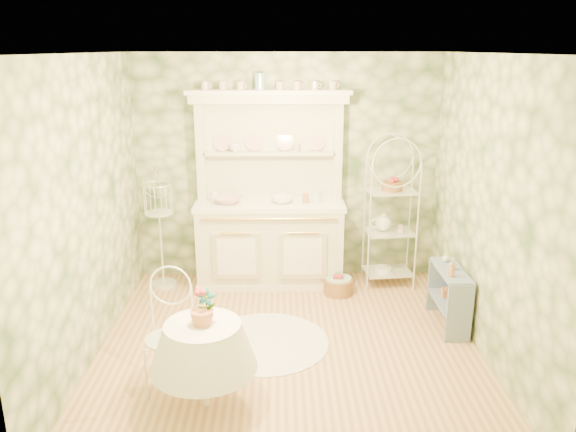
{
  "coord_description": "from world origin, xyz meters",
  "views": [
    {
      "loc": [
        -0.08,
        -4.8,
        2.75
      ],
      "look_at": [
        0.0,
        0.5,
        1.15
      ],
      "focal_mm": 35.0,
      "sensor_mm": 36.0,
      "label": 1
    }
  ],
  "objects_px": {
    "round_table": "(204,368)",
    "birdcage_stand": "(160,224)",
    "kitchen_dresser": "(269,191)",
    "floor_basket": "(338,286)",
    "bakers_rack": "(391,207)",
    "cafe_chair": "(169,333)",
    "side_shelf": "(449,298)"
  },
  "relations": [
    {
      "from": "kitchen_dresser",
      "to": "side_shelf",
      "type": "distance_m",
      "value": 2.31
    },
    {
      "from": "birdcage_stand",
      "to": "cafe_chair",
      "type": "bearing_deg",
      "value": -76.97
    },
    {
      "from": "birdcage_stand",
      "to": "floor_basket",
      "type": "distance_m",
      "value": 2.2
    },
    {
      "from": "cafe_chair",
      "to": "birdcage_stand",
      "type": "relative_size",
      "value": 0.65
    },
    {
      "from": "bakers_rack",
      "to": "cafe_chair",
      "type": "xyz_separation_m",
      "value": [
        -2.21,
        -2.15,
        -0.45
      ]
    },
    {
      "from": "kitchen_dresser",
      "to": "bakers_rack",
      "type": "bearing_deg",
      "value": -1.49
    },
    {
      "from": "bakers_rack",
      "to": "side_shelf",
      "type": "xyz_separation_m",
      "value": [
        0.42,
        -1.09,
        -0.65
      ]
    },
    {
      "from": "bakers_rack",
      "to": "cafe_chair",
      "type": "height_order",
      "value": "bakers_rack"
    },
    {
      "from": "bakers_rack",
      "to": "floor_basket",
      "type": "bearing_deg",
      "value": -160.31
    },
    {
      "from": "side_shelf",
      "to": "birdcage_stand",
      "type": "relative_size",
      "value": 0.46
    },
    {
      "from": "kitchen_dresser",
      "to": "cafe_chair",
      "type": "relative_size",
      "value": 2.28
    },
    {
      "from": "cafe_chair",
      "to": "side_shelf",
      "type": "bearing_deg",
      "value": 25.65
    },
    {
      "from": "bakers_rack",
      "to": "floor_basket",
      "type": "distance_m",
      "value": 1.11
    },
    {
      "from": "side_shelf",
      "to": "floor_basket",
      "type": "xyz_separation_m",
      "value": [
        -1.04,
        0.79,
        -0.21
      ]
    },
    {
      "from": "side_shelf",
      "to": "birdcage_stand",
      "type": "xyz_separation_m",
      "value": [
        -3.12,
        1.06,
        0.47
      ]
    },
    {
      "from": "kitchen_dresser",
      "to": "floor_basket",
      "type": "bearing_deg",
      "value": -22.95
    },
    {
      "from": "round_table",
      "to": "cafe_chair",
      "type": "xyz_separation_m",
      "value": [
        -0.31,
        0.26,
        0.17
      ]
    },
    {
      "from": "kitchen_dresser",
      "to": "side_shelf",
      "type": "bearing_deg",
      "value": -31.53
    },
    {
      "from": "side_shelf",
      "to": "round_table",
      "type": "distance_m",
      "value": 2.66
    },
    {
      "from": "kitchen_dresser",
      "to": "birdcage_stand",
      "type": "bearing_deg",
      "value": -176.8
    },
    {
      "from": "side_shelf",
      "to": "floor_basket",
      "type": "bearing_deg",
      "value": 136.98
    },
    {
      "from": "round_table",
      "to": "kitchen_dresser",
      "type": "bearing_deg",
      "value": 78.91
    },
    {
      "from": "bakers_rack",
      "to": "cafe_chair",
      "type": "relative_size",
      "value": 1.91
    },
    {
      "from": "round_table",
      "to": "floor_basket",
      "type": "height_order",
      "value": "round_table"
    },
    {
      "from": "round_table",
      "to": "floor_basket",
      "type": "distance_m",
      "value": 2.47
    },
    {
      "from": "round_table",
      "to": "floor_basket",
      "type": "xyz_separation_m",
      "value": [
        1.27,
        2.1,
        -0.23
      ]
    },
    {
      "from": "bakers_rack",
      "to": "round_table",
      "type": "distance_m",
      "value": 3.13
    },
    {
      "from": "kitchen_dresser",
      "to": "floor_basket",
      "type": "xyz_separation_m",
      "value": [
        0.79,
        -0.34,
        -1.05
      ]
    },
    {
      "from": "floor_basket",
      "to": "bakers_rack",
      "type": "bearing_deg",
      "value": 25.63
    },
    {
      "from": "side_shelf",
      "to": "cafe_chair",
      "type": "relative_size",
      "value": 0.71
    },
    {
      "from": "round_table",
      "to": "birdcage_stand",
      "type": "height_order",
      "value": "birdcage_stand"
    },
    {
      "from": "round_table",
      "to": "cafe_chair",
      "type": "height_order",
      "value": "cafe_chair"
    }
  ]
}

